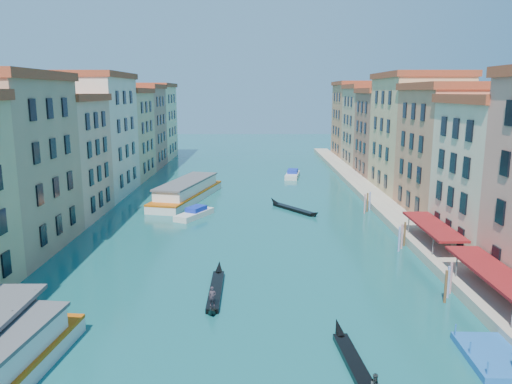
# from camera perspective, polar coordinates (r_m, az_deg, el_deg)

# --- Properties ---
(left_bank_palazzos) EXTENTS (12.80, 128.40, 21.00)m
(left_bank_palazzos) POSITION_cam_1_polar(r_m,az_deg,el_deg) (84.92, -19.61, 5.29)
(left_bank_palazzos) COLOR #C3AF8E
(left_bank_palazzos) RESTS_ON ground
(right_bank_palazzos) EXTENTS (12.80, 128.40, 21.00)m
(right_bank_palazzos) POSITION_cam_1_polar(r_m,az_deg,el_deg) (85.04, 19.04, 5.36)
(right_bank_palazzos) COLOR #A15942
(right_bank_palazzos) RESTS_ON ground
(quay) EXTENTS (4.00, 140.00, 1.00)m
(quay) POSITION_cam_1_polar(r_m,az_deg,el_deg) (84.17, 13.48, -0.77)
(quay) COLOR #A69786
(quay) RESTS_ON ground
(restaurant_awnings) EXTENTS (3.20, 44.55, 3.12)m
(restaurant_awnings) POSITION_cam_1_polar(r_m,az_deg,el_deg) (45.36, 26.31, -8.82)
(restaurant_awnings) COLOR maroon
(restaurant_awnings) RESTS_ON ground
(mooring_poles_right) EXTENTS (1.44, 54.24, 3.20)m
(mooring_poles_right) POSITION_cam_1_polar(r_m,az_deg,el_deg) (49.71, 19.95, -8.64)
(mooring_poles_right) COLOR #58331E
(mooring_poles_right) RESTS_ON ground
(vaporetto_far) EXTENTS (10.03, 22.70, 3.29)m
(vaporetto_far) POSITION_cam_1_polar(r_m,az_deg,el_deg) (84.00, -7.88, 0.10)
(vaporetto_far) COLOR silver
(vaporetto_far) RESTS_ON ground
(gondola_fore) EXTENTS (1.16, 11.59, 2.31)m
(gondola_fore) POSITION_cam_1_polar(r_m,az_deg,el_deg) (45.68, -4.63, -10.98)
(gondola_fore) COLOR black
(gondola_fore) RESTS_ON ground
(gondola_right) EXTENTS (1.83, 11.47, 2.28)m
(gondola_right) POSITION_cam_1_polar(r_m,az_deg,el_deg) (34.41, 11.57, -19.04)
(gondola_right) COLOR black
(gondola_right) RESTS_ON ground
(gondola_far) EXTENTS (7.52, 10.07, 1.66)m
(gondola_far) POSITION_cam_1_polar(r_m,az_deg,el_deg) (76.21, 4.21, -1.86)
(gondola_far) COLOR black
(gondola_far) RESTS_ON ground
(motorboat_mid) EXTENTS (5.30, 7.43, 1.49)m
(motorboat_mid) POSITION_cam_1_polar(r_m,az_deg,el_deg) (72.42, -7.02, -2.42)
(motorboat_mid) COLOR silver
(motorboat_mid) RESTS_ON ground
(motorboat_far) EXTENTS (3.76, 8.28, 1.65)m
(motorboat_far) POSITION_cam_1_polar(r_m,az_deg,el_deg) (105.59, 4.19, 2.02)
(motorboat_far) COLOR silver
(motorboat_far) RESTS_ON ground
(blue_dock) EXTENTS (4.27, 6.22, 0.51)m
(blue_dock) POSITION_cam_1_polar(r_m,az_deg,el_deg) (38.82, 25.80, -16.59)
(blue_dock) COLOR #2061B2
(blue_dock) RESTS_ON ground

